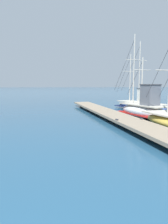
# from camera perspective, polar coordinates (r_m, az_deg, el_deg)

# --- Properties ---
(floating_dock) EXTENTS (3.36, 19.91, 0.53)m
(floating_dock) POSITION_cam_1_polar(r_m,az_deg,el_deg) (16.73, 6.40, -0.22)
(floating_dock) COLOR gray
(floating_dock) RESTS_ON ground
(fishing_boat_1) EXTENTS (3.69, 7.98, 6.80)m
(fishing_boat_1) POSITION_cam_1_polar(r_m,az_deg,el_deg) (22.07, 15.19, 2.10)
(fishing_boat_1) COLOR navy
(fishing_boat_1) RESTS_ON ground
(fishing_boat_3) EXTENTS (2.95, 6.62, 6.54)m
(fishing_boat_3) POSITION_cam_1_polar(r_m,az_deg,el_deg) (16.93, 15.78, 0.95)
(fishing_boat_3) COLOR silver
(fishing_boat_3) RESTS_ON ground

